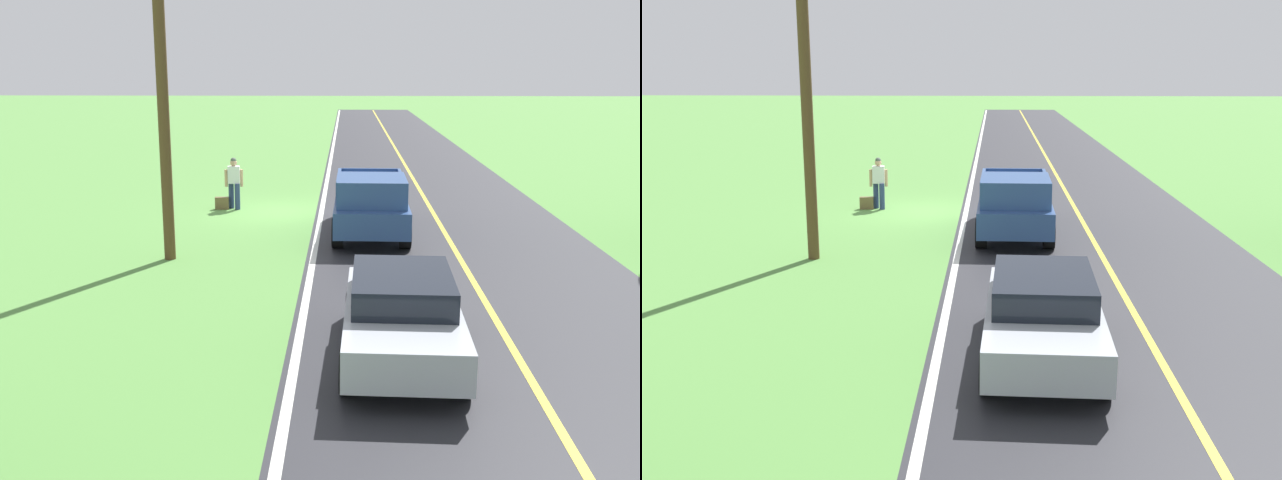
% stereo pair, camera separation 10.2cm
% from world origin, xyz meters
% --- Properties ---
extents(ground_plane, '(200.00, 200.00, 0.00)m').
position_xyz_m(ground_plane, '(0.00, 0.00, 0.00)').
color(ground_plane, '#568E42').
extents(road_surface, '(7.76, 120.00, 0.00)m').
position_xyz_m(road_surface, '(-5.04, 0.00, 0.00)').
color(road_surface, '#28282D').
rests_on(road_surface, ground).
extents(lane_edge_line, '(0.16, 117.60, 0.00)m').
position_xyz_m(lane_edge_line, '(-1.33, 0.00, 0.01)').
color(lane_edge_line, silver).
rests_on(lane_edge_line, ground).
extents(lane_centre_line, '(0.14, 117.60, 0.00)m').
position_xyz_m(lane_centre_line, '(-5.04, 0.00, 0.01)').
color(lane_centre_line, gold).
rests_on(lane_centre_line, ground).
extents(hitchhiker_walking, '(0.62, 0.51, 1.75)m').
position_xyz_m(hitchhiker_walking, '(1.65, -0.53, 0.98)').
color(hitchhiker_walking, navy).
rests_on(hitchhiker_walking, ground).
extents(suitcase_carried, '(0.48, 0.24, 0.42)m').
position_xyz_m(suitcase_carried, '(2.06, -0.42, 0.21)').
color(suitcase_carried, brown).
rests_on(suitcase_carried, ground).
extents(pickup_truck_passing, '(2.16, 5.43, 1.82)m').
position_xyz_m(pickup_truck_passing, '(-2.85, 3.48, 0.97)').
color(pickup_truck_passing, '#2D4C84').
rests_on(pickup_truck_passing, ground).
extents(sedan_ahead_same_lane, '(2.04, 4.46, 1.41)m').
position_xyz_m(sedan_ahead_same_lane, '(-3.09, 12.52, 0.75)').
color(sedan_ahead_same_lane, '#B2B7C1').
rests_on(sedan_ahead_same_lane, ground).
extents(utility_pole_roadside, '(0.28, 0.28, 7.37)m').
position_xyz_m(utility_pole_roadside, '(2.27, 6.24, 3.68)').
color(utility_pole_roadside, brown).
rests_on(utility_pole_roadside, ground).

